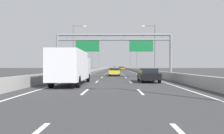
{
  "coord_description": "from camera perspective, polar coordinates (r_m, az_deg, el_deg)",
  "views": [
    {
      "loc": [
        0.15,
        -1.0,
        1.66
      ],
      "look_at": [
        -1.06,
        85.13,
        1.43
      ],
      "focal_mm": 33.32,
      "sensor_mm": 36.0,
      "label": 1
    }
  ],
  "objects": [
    {
      "name": "ground_plane",
      "position": [
        101.01,
        0.72,
        -0.79
      ],
      "size": [
        260.0,
        260.0,
        0.0
      ],
      "primitive_type": "plane",
      "color": "#38383A"
    },
    {
      "name": "lane_dash_left_1",
      "position": [
        13.74,
        -7.43,
        -6.75
      ],
      "size": [
        0.16,
        3.0,
        0.01
      ],
      "primitive_type": "cube",
      "color": "white",
      "rests_on": "ground_plane"
    },
    {
      "name": "lane_dash_left_2",
      "position": [
        22.64,
        -4.15,
        -4.03
      ],
      "size": [
        0.16,
        3.0,
        0.01
      ],
      "primitive_type": "cube",
      "color": "white",
      "rests_on": "ground_plane"
    },
    {
      "name": "lane_dash_left_3",
      "position": [
        31.6,
        -2.74,
        -2.84
      ],
      "size": [
        0.16,
        3.0,
        0.01
      ],
      "primitive_type": "cube",
      "color": "white",
      "rests_on": "ground_plane"
    },
    {
      "name": "lane_dash_left_4",
      "position": [
        40.58,
        -1.95,
        -2.18
      ],
      "size": [
        0.16,
        3.0,
        0.01
      ],
      "primitive_type": "cube",
      "color": "white",
      "rests_on": "ground_plane"
    },
    {
      "name": "lane_dash_left_5",
      "position": [
        49.56,
        -1.45,
        -1.76
      ],
      "size": [
        0.16,
        3.0,
        0.01
      ],
      "primitive_type": "cube",
      "color": "white",
      "rests_on": "ground_plane"
    },
    {
      "name": "lane_dash_left_6",
      "position": [
        58.55,
        -1.1,
        -1.46
      ],
      "size": [
        0.16,
        3.0,
        0.01
      ],
      "primitive_type": "cube",
      "color": "white",
      "rests_on": "ground_plane"
    },
    {
      "name": "lane_dash_left_7",
      "position": [
        67.54,
        -0.85,
        -1.25
      ],
      "size": [
        0.16,
        3.0,
        0.01
      ],
      "primitive_type": "cube",
      "color": "white",
      "rests_on": "ground_plane"
    },
    {
      "name": "lane_dash_left_8",
      "position": [
        76.54,
        -0.65,
        -1.08
      ],
      "size": [
        0.16,
        3.0,
        0.01
      ],
      "primitive_type": "cube",
      "color": "white",
      "rests_on": "ground_plane"
    },
    {
      "name": "lane_dash_left_9",
      "position": [
        85.53,
        -0.5,
        -0.96
      ],
      "size": [
        0.16,
        3.0,
        0.01
      ],
      "primitive_type": "cube",
      "color": "white",
      "rests_on": "ground_plane"
    },
    {
      "name": "lane_dash_left_10",
      "position": [
        94.53,
        -0.38,
        -0.85
      ],
      "size": [
        0.16,
        3.0,
        0.01
      ],
      "primitive_type": "cube",
      "color": "white",
      "rests_on": "ground_plane"
    },
    {
      "name": "lane_dash_left_11",
      "position": [
        103.53,
        -0.27,
        -0.76
      ],
      "size": [
        0.16,
        3.0,
        0.01
      ],
      "primitive_type": "cube",
      "color": "white",
      "rests_on": "ground_plane"
    },
    {
      "name": "lane_dash_left_12",
      "position": [
        112.52,
        -0.19,
        -0.69
      ],
      "size": [
        0.16,
        3.0,
        0.01
      ],
      "primitive_type": "cube",
      "color": "white",
      "rests_on": "ground_plane"
    },
    {
      "name": "lane_dash_left_13",
      "position": [
        121.52,
        -0.11,
        -0.63
      ],
      "size": [
        0.16,
        3.0,
        0.01
      ],
      "primitive_type": "cube",
      "color": "white",
      "rests_on": "ground_plane"
    },
    {
      "name": "lane_dash_left_14",
      "position": [
        130.52,
        -0.05,
        -0.57
      ],
      "size": [
        0.16,
        3.0,
        0.01
      ],
      "primitive_type": "cube",
      "color": "white",
      "rests_on": "ground_plane"
    },
    {
      "name": "lane_dash_left_15",
      "position": [
        139.52,
        0.01,
        -0.53
      ],
      "size": [
        0.16,
        3.0,
        0.01
      ],
      "primitive_type": "cube",
      "color": "white",
      "rests_on": "ground_plane"
    },
    {
      "name": "lane_dash_left_16",
      "position": [
        148.52,
        0.06,
        -0.49
      ],
      "size": [
        0.16,
        3.0,
        0.01
      ],
      "primitive_type": "cube",
      "color": "white",
      "rests_on": "ground_plane"
    },
    {
      "name": "lane_dash_left_17",
      "position": [
        157.52,
        0.1,
        -0.45
      ],
      "size": [
        0.16,
        3.0,
        0.01
      ],
      "primitive_type": "cube",
      "color": "white",
      "rests_on": "ground_plane"
    },
    {
      "name": "lane_dash_right_1",
      "position": [
        13.69,
        7.76,
        -6.77
      ],
      "size": [
        0.16,
        3.0,
        0.01
      ],
      "primitive_type": "cube",
      "color": "white",
      "rests_on": "ground_plane"
    },
    {
      "name": "lane_dash_right_2",
      "position": [
        22.62,
        4.99,
        -4.03
      ],
      "size": [
        0.16,
        3.0,
        0.01
      ],
      "primitive_type": "cube",
      "color": "white",
      "rests_on": "ground_plane"
    },
    {
      "name": "lane_dash_right_3",
      "position": [
        31.58,
        3.8,
        -2.84
      ],
      "size": [
        0.16,
        3.0,
        0.01
      ],
      "primitive_type": "cube",
      "color": "white",
      "rests_on": "ground_plane"
    },
    {
      "name": "lane_dash_right_4",
      "position": [
        40.56,
        3.14,
        -2.18
      ],
      "size": [
        0.16,
        3.0,
        0.01
      ],
      "primitive_type": "cube",
      "color": "white",
      "rests_on": "ground_plane"
    },
    {
      "name": "lane_dash_right_5",
      "position": [
        49.55,
        2.71,
        -1.76
      ],
      "size": [
        0.16,
        3.0,
        0.01
      ],
      "primitive_type": "cube",
      "color": "white",
      "rests_on": "ground_plane"
    },
    {
      "name": "lane_dash_right_6",
      "position": [
        58.54,
        2.42,
        -1.46
      ],
      "size": [
        0.16,
        3.0,
        0.01
      ],
      "primitive_type": "cube",
      "color": "white",
      "rests_on": "ground_plane"
    },
    {
      "name": "lane_dash_right_7",
      "position": [
        67.54,
        2.21,
        -1.25
      ],
      "size": [
        0.16,
        3.0,
        0.01
      ],
      "primitive_type": "cube",
      "color": "white",
      "rests_on": "ground_plane"
    },
    {
      "name": "lane_dash_right_8",
      "position": [
        76.53,
        2.04,
        -1.09
      ],
      "size": [
        0.16,
        3.0,
        0.01
      ],
      "primitive_type": "cube",
      "color": "white",
      "rests_on": "ground_plane"
    },
    {
      "name": "lane_dash_right_9",
      "position": [
        85.53,
        1.91,
        -0.96
      ],
      "size": [
        0.16,
        3.0,
        0.01
      ],
      "primitive_type": "cube",
      "color": "white",
      "rests_on": "ground_plane"
    },
    {
      "name": "lane_dash_right_10",
      "position": [
        94.52,
        1.81,
        -0.85
      ],
      "size": [
        0.16,
        3.0,
        0.01
      ],
      "primitive_type": "cube",
      "color": "white",
      "rests_on": "ground_plane"
    },
    {
      "name": "lane_dash_right_11",
      "position": [
        103.52,
        1.72,
        -0.76
      ],
      "size": [
        0.16,
        3.0,
        0.01
      ],
      "primitive_type": "cube",
      "color": "white",
      "rests_on": "ground_plane"
    },
    {
      "name": "lane_dash_right_12",
      "position": [
        112.52,
        1.65,
        -0.69
      ],
      "size": [
        0.16,
        3.0,
        0.01
      ],
      "primitive_type": "cube",
      "color": "white",
      "rests_on": "ground_plane"
    },
    {
      "name": "lane_dash_right_13",
      "position": [
        121.52,
        1.59,
        -0.63
      ],
      "size": [
        0.16,
        3.0,
        0.01
      ],
      "primitive_type": "cube",
      "color": "white",
      "rests_on": "ground_plane"
    },
    {
      "name": "lane_dash_right_14",
      "position": [
        130.52,
        1.53,
        -0.57
      ],
      "size": [
        0.16,
        3.0,
        0.01
      ],
      "primitive_type": "cube",
      "color": "white",
      "rests_on": "ground_plane"
    },
    {
      "name": "lane_dash_right_15",
      "position": [
        139.51,
        1.49,
        -0.53
      ],
      "size": [
        0.16,
        3.0,
        0.01
      ],
      "primitive_type": "cube",
      "color": "white",
      "rests_on": "ground_plane"
    },
    {
      "name": "lane_dash_right_16",
      "position": [
        148.51,
        1.44,
        -0.49
      ],
      "size": [
        0.16,
        3.0,
        0.01
      ],
      "primitive_type": "cube",
      "color": "white",
      "rests_on": "ground_plane"
    },
    {
      "name": "lane_dash_right_17",
      "position": [
        157.51,
        1.41,
        -0.45
      ],
      "size": [
        0.16,
        3.0,
        0.01
      ],
      "primitive_type": "cube",
      "color": "white",
      "rests_on": "ground_plane"
    },
    {
      "name": "edge_line_left",
      "position": [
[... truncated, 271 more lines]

